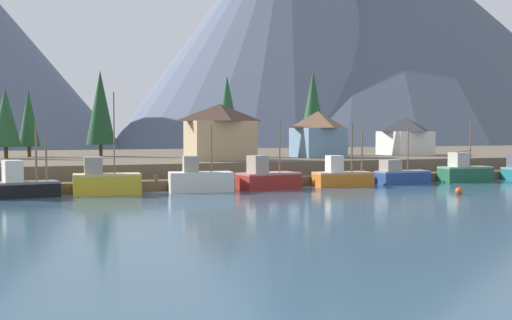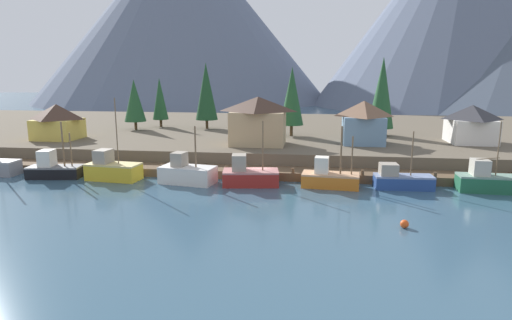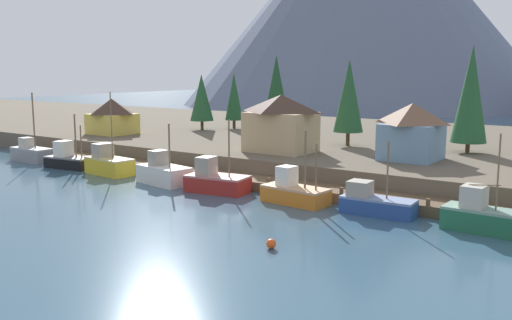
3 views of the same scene
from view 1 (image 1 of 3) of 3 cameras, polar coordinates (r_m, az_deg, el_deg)
name	(u,v)px [view 1 (image 1 of 3)]	position (r m, az deg, el deg)	size (l,w,h in m)	color
ground_plane	(210,179)	(90.55, -3.97, -1.65)	(400.00, 400.00, 1.00)	#335166
dock	(260,181)	(73.57, 0.30, -1.83)	(80.00, 4.00, 1.60)	brown
shoreline_bank	(185,162)	(101.92, -6.03, -0.20)	(400.00, 56.00, 2.50)	brown
mountain_central_peak	(289,26)	(221.86, 2.79, 11.30)	(115.68, 115.68, 79.78)	slate
mountain_east_peak	(367,28)	(251.43, 9.40, 11.01)	(180.10, 180.10, 86.53)	#475160
fishing_boat_black	(21,185)	(64.41, -19.40, -2.05)	(6.55, 3.41, 6.85)	black
fishing_boat_yellow	(105,181)	(65.14, -12.74, -1.79)	(6.52, 3.45, 9.75)	gold
fishing_boat_white	(200,180)	(66.89, -4.81, -1.70)	(6.68, 4.08, 6.67)	silver
fishing_boat_red	(267,178)	(69.38, 0.95, -1.58)	(6.63, 3.94, 7.35)	maroon
fishing_boat_orange	(342,177)	(73.64, 7.32, -1.41)	(6.48, 3.31, 6.88)	#CC6B1E
fishing_boat_blue	(401,175)	(78.03, 12.22, -1.27)	(6.36, 2.60, 6.39)	navy
fishing_boat_green	(464,172)	(83.24, 17.33, -0.95)	(6.35, 2.76, 7.61)	#1E5B3D
house_white	(405,136)	(100.29, 12.59, 2.04)	(6.25, 6.80, 5.53)	silver
house_blue	(318,134)	(89.99, 5.30, 2.24)	(6.03, 6.37, 6.17)	#6689A8
house_tan	(220,131)	(81.31, -3.10, 2.45)	(7.92, 6.11, 6.81)	tan
conifer_near_left	(313,108)	(99.63, 4.88, 4.44)	(4.14, 4.14, 12.63)	#4C3823
conifer_near_right	(227,110)	(91.66, -2.48, 4.30)	(3.82, 3.82, 11.06)	#4C3823
conifer_mid_left	(29,118)	(95.62, -18.80, 3.42)	(2.97, 2.97, 9.21)	#4C3823
conifer_mid_right	(100,107)	(95.12, -13.12, 4.39)	(4.04, 4.04, 11.93)	#4C3823
conifer_back_left	(5,118)	(90.84, -20.57, 3.40)	(3.83, 3.83, 8.98)	#4C3823
channel_buoy	(459,191)	(66.50, 16.91, -2.54)	(0.70, 0.70, 0.70)	#E04C19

